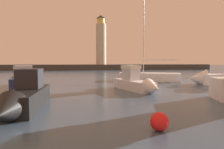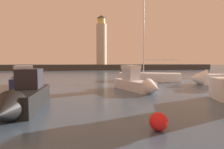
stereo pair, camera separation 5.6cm
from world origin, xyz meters
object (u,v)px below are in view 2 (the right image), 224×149
Objects in this scene: motorboat_2 at (25,80)px; motorboat_3 at (221,78)px; motorboat_5 at (137,83)px; mooring_buoy at (158,122)px; motorboat_1 at (23,98)px; lighthouse at (101,41)px; sailboat_moored at (149,77)px.

motorboat_2 is 1.01× the size of motorboat_3.
motorboat_3 is 11.59m from motorboat_5.
motorboat_2 is 17.00m from mooring_buoy.
mooring_buoy is at bearing -31.66° from motorboat_1.
motorboat_2 is (-3.12, 10.12, 0.06)m from motorboat_1.
mooring_buoy is at bearing -91.39° from lighthouse.
sailboat_moored is (15.35, 5.22, -0.20)m from motorboat_2.
lighthouse is 1.97× the size of motorboat_3.
motorboat_5 reaches higher than mooring_buoy.
motorboat_1 is 21.61m from motorboat_3.
motorboat_3 is at bearing -74.77° from lighthouse.
mooring_buoy is (-1.36, -55.93, -8.89)m from lighthouse.
motorboat_5 reaches higher than motorboat_1.
mooring_buoy is (-5.82, -19.29, -0.23)m from sailboat_moored.
motorboat_1 is at bearing 148.34° from mooring_buoy.
sailboat_moored is at bearing -83.06° from lighthouse.
motorboat_1 is 0.81× the size of motorboat_2.
motorboat_3 is at bearing 47.10° from mooring_buoy.
lighthouse is at bearing 88.61° from mooring_buoy.
lighthouse is 1.95× the size of motorboat_2.
lighthouse reaches higher than mooring_buoy.
lighthouse reaches higher than sailboat_moored.
motorboat_2 is (-10.89, -41.86, -8.46)m from lighthouse.
motorboat_5 is at bearing -162.62° from motorboat_3.
motorboat_2 is at bearing 124.11° from mooring_buoy.
sailboat_moored is at bearing 51.44° from motorboat_1.
motorboat_5 is at bearing -18.25° from motorboat_2.
sailboat_moored is at bearing 141.94° from motorboat_3.
motorboat_1 is 19.62m from sailboat_moored.
motorboat_2 is 16.21m from sailboat_moored.
motorboat_5 is (0.41, -45.58, -8.54)m from lighthouse.
motorboat_3 reaches higher than mooring_buoy.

